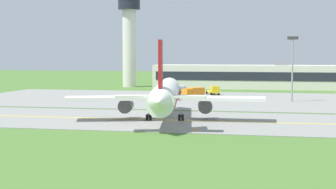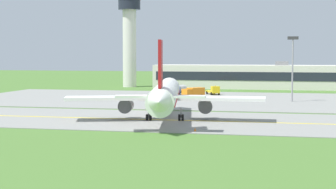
{
  "view_description": "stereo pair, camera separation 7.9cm",
  "coord_description": "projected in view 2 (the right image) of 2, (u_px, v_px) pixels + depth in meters",
  "views": [
    {
      "loc": [
        17.0,
        -86.9,
        10.78
      ],
      "look_at": [
        -2.52,
        3.28,
        4.0
      ],
      "focal_mm": 59.05,
      "sensor_mm": 36.0,
      "label": 1
    },
    {
      "loc": [
        17.08,
        -86.89,
        10.78
      ],
      "look_at": [
        -2.52,
        3.28,
        4.0
      ],
      "focal_mm": 59.05,
      "sensor_mm": 36.0,
      "label": 2
    }
  ],
  "objects": [
    {
      "name": "taxiway_strip",
      "position": [
        179.0,
        121.0,
        89.08
      ],
      "size": [
        240.0,
        28.0,
        0.1
      ],
      "primitive_type": "cube",
      "color": "gray",
      "rests_on": "ground"
    },
    {
      "name": "service_truck_baggage",
      "position": [
        214.0,
        91.0,
        144.92
      ],
      "size": [
        4.52,
        6.67,
        2.59
      ],
      "color": "yellow",
      "rests_on": "ground"
    },
    {
      "name": "traffic_cone_near_edge",
      "position": [
        195.0,
        130.0,
        76.53
      ],
      "size": [
        0.44,
        0.44,
        0.6
      ],
      "primitive_type": "cone",
      "color": "orange",
      "rests_on": "ground"
    },
    {
      "name": "airplane_lead",
      "position": [
        165.0,
        95.0,
        90.07
      ],
      "size": [
        32.2,
        39.53,
        12.7
      ],
      "color": "white",
      "rests_on": "ground"
    },
    {
      "name": "control_tower",
      "position": [
        129.0,
        32.0,
        180.0
      ],
      "size": [
        7.6,
        7.6,
        30.14
      ],
      "color": "silver",
      "rests_on": "ground"
    },
    {
      "name": "service_truck_fuel",
      "position": [
        179.0,
        89.0,
        144.04
      ],
      "size": [
        3.45,
        6.31,
        2.65
      ],
      "color": "#264CA5",
      "rests_on": "ground"
    },
    {
      "name": "service_truck_pushback",
      "position": [
        193.0,
        92.0,
        134.01
      ],
      "size": [
        5.15,
        6.08,
        2.6
      ],
      "color": "orange",
      "rests_on": "ground"
    },
    {
      "name": "traffic_cone_mid_edge",
      "position": [
        167.0,
        110.0,
        102.84
      ],
      "size": [
        0.44,
        0.44,
        0.6
      ],
      "primitive_type": "cone",
      "color": "orange",
      "rests_on": "ground"
    },
    {
      "name": "ground_plane",
      "position": [
        179.0,
        121.0,
        89.08
      ],
      "size": [
        500.0,
        500.0,
        0.0
      ],
      "primitive_type": "plane",
      "color": "#47702D"
    },
    {
      "name": "apron_light_mast",
      "position": [
        293.0,
        61.0,
        123.34
      ],
      "size": [
        2.4,
        0.5,
        14.7
      ],
      "color": "gray",
      "rests_on": "ground"
    },
    {
      "name": "taxiway_centreline",
      "position": [
        179.0,
        120.0,
        89.08
      ],
      "size": [
        220.0,
        0.6,
        0.01
      ],
      "primitive_type": "cube",
      "color": "yellow",
      "rests_on": "taxiway_strip"
    },
    {
      "name": "apron_pad",
      "position": [
        256.0,
        100.0,
        127.89
      ],
      "size": [
        140.0,
        52.0,
        0.1
      ],
      "primitive_type": "cube",
      "color": "gray",
      "rests_on": "ground"
    },
    {
      "name": "terminal_building",
      "position": [
        245.0,
        77.0,
        173.01
      ],
      "size": [
        56.68,
        12.17,
        8.53
      ],
      "color": "beige",
      "rests_on": "ground"
    }
  ]
}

